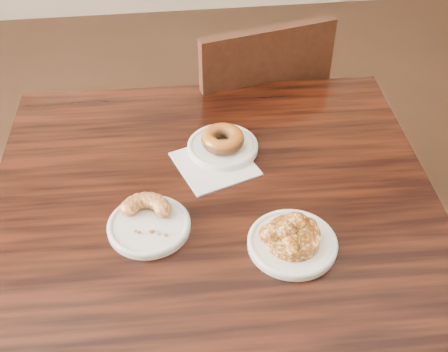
{
  "coord_description": "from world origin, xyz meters",
  "views": [
    {
      "loc": [
        -0.34,
        -0.8,
        1.58
      ],
      "look_at": [
        -0.24,
        0.06,
        0.8
      ],
      "focal_mm": 45.0,
      "sensor_mm": 36.0,
      "label": 1
    }
  ],
  "objects": [
    {
      "name": "chair_far",
      "position": [
        -0.1,
        0.65,
        0.45
      ],
      "size": [
        0.5,
        0.5,
        0.9
      ],
      "primitive_type": null,
      "rotation": [
        0.0,
        0.0,
        3.37
      ],
      "color": "black",
      "rests_on": "floor"
    },
    {
      "name": "cafe_table",
      "position": [
        -0.26,
        0.01,
        0.38
      ],
      "size": [
        0.98,
        0.98,
        0.75
      ],
      "primitive_type": "cube",
      "rotation": [
        0.0,
        0.0,
        -0.03
      ],
      "color": "black",
      "rests_on": "floor"
    },
    {
      "name": "plate_cruller",
      "position": [
        -0.4,
        -0.02,
        0.76
      ],
      "size": [
        0.17,
        0.17,
        0.01
      ],
      "primitive_type": "cylinder",
      "color": "white",
      "rests_on": "cafe_table"
    },
    {
      "name": "napkin",
      "position": [
        -0.24,
        0.15,
        0.75
      ],
      "size": [
        0.2,
        0.2,
        0.0
      ],
      "primitive_type": "cube",
      "rotation": [
        0.0,
        0.0,
        0.34
      ],
      "color": "white",
      "rests_on": "cafe_table"
    },
    {
      "name": "plate_fritter",
      "position": [
        -0.12,
        -0.1,
        0.76
      ],
      "size": [
        0.17,
        0.17,
        0.01
      ],
      "primitive_type": "cylinder",
      "color": "white",
      "rests_on": "cafe_table"
    },
    {
      "name": "apple_fritter",
      "position": [
        -0.12,
        -0.1,
        0.78
      ],
      "size": [
        0.15,
        0.15,
        0.03
      ],
      "primitive_type": null,
      "color": "#451B07",
      "rests_on": "plate_fritter"
    },
    {
      "name": "cruller_fragment",
      "position": [
        -0.4,
        -0.02,
        0.78
      ],
      "size": [
        0.12,
        0.12,
        0.03
      ],
      "primitive_type": null,
      "color": "maroon",
      "rests_on": "plate_cruller"
    },
    {
      "name": "plate_donut",
      "position": [
        -0.22,
        0.2,
        0.76
      ],
      "size": [
        0.16,
        0.16,
        0.01
      ],
      "primitive_type": "cylinder",
      "color": "white",
      "rests_on": "napkin"
    },
    {
      "name": "glazed_donut",
      "position": [
        -0.22,
        0.2,
        0.78
      ],
      "size": [
        0.1,
        0.1,
        0.03
      ],
      "primitive_type": "torus",
      "color": "brown",
      "rests_on": "plate_donut"
    }
  ]
}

